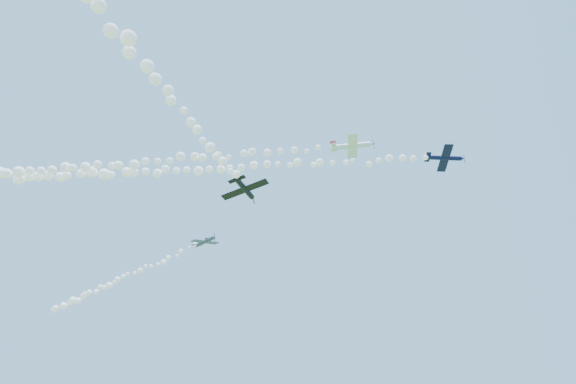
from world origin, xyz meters
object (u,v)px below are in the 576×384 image
at_px(plane_black, 245,189).
at_px(plane_navy, 445,158).
at_px(plane_white, 352,146).
at_px(plane_grey, 205,241).

bearing_deg(plane_black, plane_navy, -55.74).
relative_size(plane_white, plane_black, 1.09).
distance_m(plane_white, plane_grey, 39.75).
bearing_deg(plane_grey, plane_navy, 17.95).
bearing_deg(plane_white, plane_navy, 24.42).
bearing_deg(plane_grey, plane_black, -28.35).
xyz_separation_m(plane_grey, plane_black, (22.82, -23.41, -5.31)).
bearing_deg(plane_navy, plane_grey, 160.56).
xyz_separation_m(plane_navy, plane_black, (-28.68, -23.92, -12.85)).
relative_size(plane_navy, plane_grey, 1.14).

